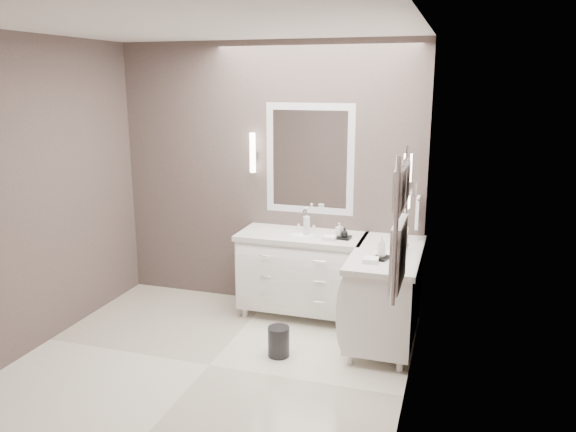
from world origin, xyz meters
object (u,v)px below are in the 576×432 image
(vanity_right, at_px, (386,290))
(towel_ladder, at_px, (400,230))
(vanity_back, at_px, (302,269))
(waste_bin, at_px, (279,341))

(vanity_right, height_order, towel_ladder, towel_ladder)
(vanity_back, xyz_separation_m, towel_ladder, (1.10, -1.63, 0.91))
(vanity_back, height_order, waste_bin, vanity_back)
(vanity_right, relative_size, towel_ladder, 1.38)
(waste_bin, bearing_deg, towel_ladder, -34.87)
(vanity_right, xyz_separation_m, waste_bin, (-0.82, -0.57, -0.35))
(vanity_back, relative_size, waste_bin, 4.74)
(vanity_back, bearing_deg, waste_bin, -86.71)
(vanity_back, xyz_separation_m, waste_bin, (0.05, -0.89, -0.35))
(towel_ladder, height_order, waste_bin, towel_ladder)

